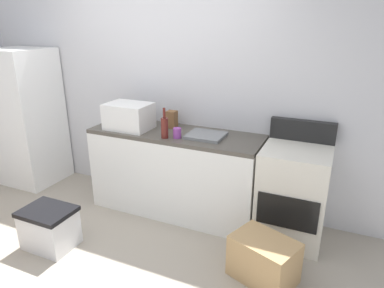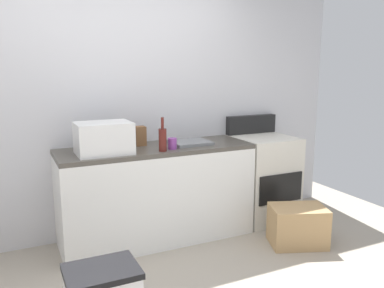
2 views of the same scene
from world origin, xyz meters
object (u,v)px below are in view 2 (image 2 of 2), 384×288
coffee_mug (172,144)px  knife_block (140,136)px  microwave (104,138)px  wine_bottle (163,139)px  cardboard_box_medium (298,226)px  stove_oven (263,177)px

coffee_mug → knife_block: size_ratio=0.56×
microwave → wine_bottle: size_ratio=1.53×
coffee_mug → knife_block: knife_block is taller
coffee_mug → cardboard_box_medium: size_ratio=0.20×
wine_bottle → coffee_mug: (0.11, 0.05, -0.06)m
wine_bottle → cardboard_box_medium: size_ratio=0.60×
microwave → cardboard_box_medium: size_ratio=0.93×
stove_oven → knife_block: 1.43m
wine_bottle → cardboard_box_medium: wine_bottle is taller
coffee_mug → cardboard_box_medium: 1.39m
stove_oven → cardboard_box_medium: (-0.10, -0.70, -0.28)m
knife_block → cardboard_box_medium: size_ratio=0.36×
coffee_mug → knife_block: 0.36m
coffee_mug → cardboard_box_medium: coffee_mug is taller
knife_block → cardboard_box_medium: bearing=-33.9°
microwave → cardboard_box_medium: bearing=-20.6°
microwave → cardboard_box_medium: microwave is taller
coffee_mug → knife_block: (-0.21, 0.29, 0.04)m
stove_oven → microwave: (-1.72, -0.09, 0.57)m
wine_bottle → knife_block: size_ratio=1.67×
coffee_mug → cardboard_box_medium: bearing=-27.6°
microwave → coffee_mug: (0.60, -0.07, -0.09)m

